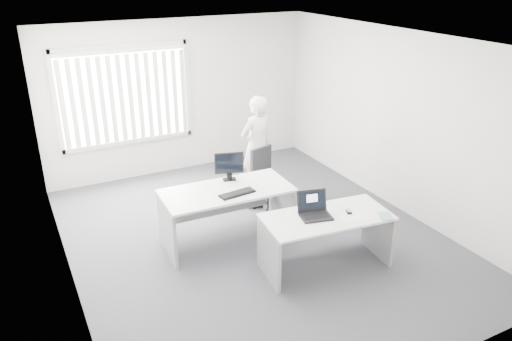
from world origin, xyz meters
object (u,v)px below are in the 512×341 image
person (256,146)px  desk_near (326,230)px  desk_far (227,204)px  laptop (316,207)px  monitor (229,166)px  office_chair (267,190)px

person → desk_near: bearing=70.6°
desk_far → person: bearing=50.5°
desk_far → person: size_ratio=1.06×
desk_far → laptop: laptop is taller
laptop → monitor: (-0.54, 1.41, 0.13)m
person → desk_far: bearing=34.7°
office_chair → laptop: bearing=-115.9°
person → monitor: (-0.93, -0.96, 0.16)m
office_chair → laptop: (-0.30, -1.81, 0.58)m
desk_far → desk_near: bearing=-51.1°
desk_near → laptop: bearing=175.8°
desk_far → office_chair: size_ratio=1.82×
office_chair → desk_near: bearing=-111.2°
desk_near → desk_far: (-0.86, 1.15, 0.05)m
office_chair → laptop: 1.93m
laptop → desk_far: bearing=135.5°
office_chair → monitor: (-0.84, -0.40, 0.71)m
person → laptop: size_ratio=4.45×
desk_far → office_chair: 1.25m
desk_far → office_chair: office_chair is taller
person → monitor: person is taller
laptop → monitor: monitor is taller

